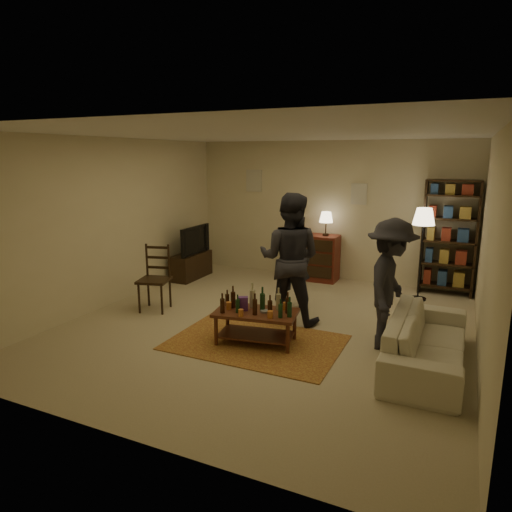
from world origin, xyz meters
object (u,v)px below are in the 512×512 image
Objects in this scene: tv_stand at (191,259)px; sofa at (427,341)px; dresser at (313,256)px; coffee_table at (256,314)px; person_right at (290,259)px; person_by_sofa at (390,285)px; floor_lamp at (424,223)px; dining_chair at (156,275)px; person_left at (292,260)px; bookshelf at (449,237)px.

tv_stand reaches higher than sofa.
sofa is (2.39, -3.11, -0.17)m from dresser.
coffee_table is 0.60× the size of person_right.
tv_stand is 0.78× the size of dresser.
sofa is 1.25× the size of person_by_sofa.
floor_lamp is (1.74, 2.84, 0.93)m from coffee_table.
person_left is (1.94, 0.99, 0.22)m from dining_chair.
dining_chair is at bearing 14.36° from person_left.
floor_lamp is 2.54m from person_right.
floor_lamp is (2.05, -0.50, 0.85)m from dresser.
coffee_table is 2.10m from sofa.
floor_lamp is 2.33m from person_by_sofa.
coffee_table is 1.61m from person_left.
floor_lamp reaches higher than sofa.
floor_lamp is at bearing -157.65° from person_left.
floor_lamp is at bearing -13.77° from dresser.
dining_chair is 4.13m from sofa.
person_right is at bearing -80.30° from dresser.
person_by_sofa is at bearing -100.85° from bookshelf.
bookshelf reaches higher than person_by_sofa.
person_right is at bearing -130.54° from floor_lamp.
coffee_table is at bearing -122.02° from bookshelf.
person_right is (2.67, -1.50, 0.57)m from tv_stand.
tv_stand is 2.43m from dresser.
tv_stand reaches higher than coffee_table.
person_left is (-2.17, 1.33, 0.47)m from sofa.
coffee_table is 1.74m from person_by_sofa.
dining_chair is 1.94m from tv_stand.
tv_stand is 4.84m from bookshelf.
dresser is 0.87× the size of floor_lamp.
person_right is 1.14× the size of person_by_sofa.
coffee_table is 3.46m from floor_lamp.
bookshelf reaches higher than dining_chair.
floor_lamp is (3.77, 2.27, 0.76)m from dining_chair.
tv_stand is 0.55× the size of person_right.
bookshelf is 3.20m from person_right.
bookshelf reaches higher than floor_lamp.
person_left is at bearing -79.34° from person_right.
person_right reaches higher than person_left.
dining_chair is at bearing 3.46° from person_right.
floor_lamp is 0.94× the size of person_by_sofa.
dresser is 0.87× the size of person_left.
person_right is (-1.63, -1.91, -0.37)m from floor_lamp.
person_left is 1.95m from person_by_sofa.
coffee_table is at bearing 80.37° from person_left.
sofa is 1.34× the size of person_left.
person_right reaches higher than person_by_sofa.
person_by_sofa is (1.59, 0.56, 0.44)m from coffee_table.
dresser is 0.67× the size of bookshelf.
dining_chair is at bearing -145.71° from bookshelf.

